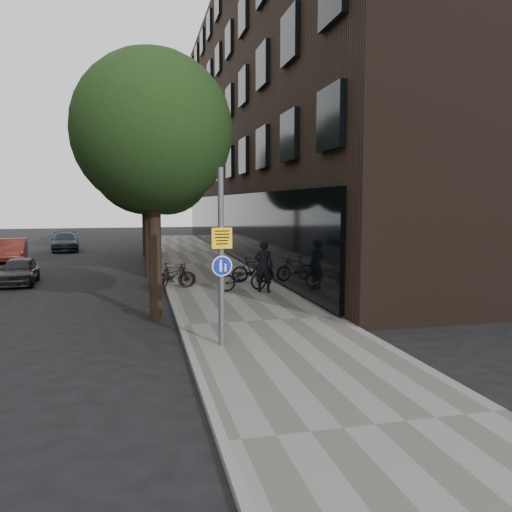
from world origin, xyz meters
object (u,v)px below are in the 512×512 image
object	(u,v)px
pedestrian	(264,266)
parked_bike_facade_near	(243,278)
signpost	(221,257)
parked_car_near	(19,271)

from	to	relation	value
pedestrian	parked_bike_facade_near	xyz separation A→B (m)	(-0.67, 0.47, -0.46)
signpost	pedestrian	distance (m)	6.91
signpost	parked_bike_facade_near	bearing A→B (deg)	68.53
parked_car_near	signpost	bearing A→B (deg)	-63.17
parked_car_near	parked_bike_facade_near	bearing A→B (deg)	-30.51
pedestrian	parked_bike_facade_near	bearing A→B (deg)	-10.14
pedestrian	parked_car_near	size ratio (longest dim) A/B	0.57
pedestrian	parked_bike_facade_near	world-z (taller)	pedestrian
parked_bike_facade_near	parked_car_near	size ratio (longest dim) A/B	0.56
signpost	parked_bike_facade_near	world-z (taller)	signpost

